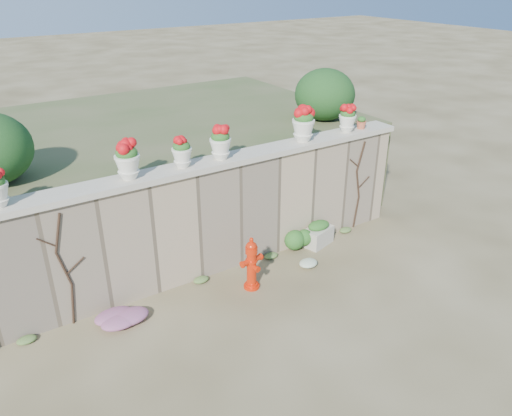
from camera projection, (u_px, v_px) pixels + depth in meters
ground at (273, 317)px, 7.94m from camera, size 80.00×80.00×0.00m
stone_wall at (216, 218)px, 8.87m from camera, size 8.00×0.40×2.00m
wall_cap at (214, 163)px, 8.41m from camera, size 8.10×0.52×0.10m
raised_fill at (148, 165)px, 11.28m from camera, size 9.00×6.00×2.00m
back_shrub_right at (325, 94)px, 10.76m from camera, size 1.30×1.30×1.10m
vine_left at (65, 269)px, 7.40m from camera, size 0.60×0.04×1.91m
vine_right at (358, 184)px, 10.28m from camera, size 0.60×0.04×1.91m
fire_hydrant at (252, 263)px, 8.47m from camera, size 0.42×0.30×0.98m
planter_box at (318, 234)px, 9.94m from camera, size 0.69×0.51×0.51m
green_shrub at (301, 239)px, 9.68m from camera, size 0.56×0.51×0.54m
magenta_clump at (123, 316)px, 7.76m from camera, size 0.98×0.65×0.26m
white_flowers at (303, 263)px, 9.21m from camera, size 0.55×0.44×0.20m
urn_pot_1 at (127, 160)px, 7.54m from camera, size 0.38×0.38×0.60m
urn_pot_2 at (182, 152)px, 8.00m from camera, size 0.33×0.33×0.51m
urn_pot_3 at (220, 143)px, 8.33m from camera, size 0.36×0.36×0.57m
urn_pot_4 at (303, 124)px, 9.17m from camera, size 0.42×0.42×0.66m
urn_pot_5 at (347, 119)px, 9.73m from camera, size 0.34×0.34×0.53m
terracotta_pot at (361, 123)px, 9.99m from camera, size 0.20×0.20×0.24m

